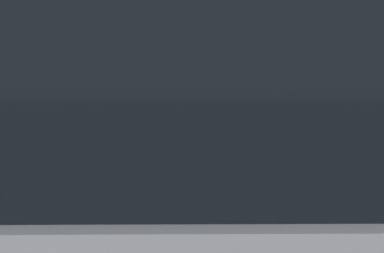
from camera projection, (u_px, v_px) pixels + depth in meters
name	position (u px, v px, depth m)	size (l,w,h in m)	color
parking_meter	(268.00, 118.00, 3.77)	(0.18, 0.19, 1.45)	slate
pedestrian_at_meter	(153.00, 140.00, 3.86)	(0.65, 0.57, 1.64)	brown
parked_hatchback_white	(72.00, 247.00, 1.99)	(4.05, 1.87, 1.81)	white
background_railing	(274.00, 139.00, 5.47)	(24.06, 0.06, 1.12)	gray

